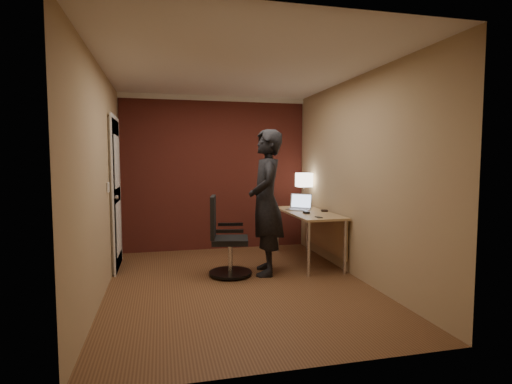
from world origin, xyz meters
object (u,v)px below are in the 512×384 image
laptop (300,205)px  person (266,202)px  office_chair (225,242)px  desk (313,220)px  desk_lamp (304,180)px  phone (319,217)px  mouse (306,212)px  wallet (324,211)px

laptop → person: size_ratio=0.23×
office_chair → person: bearing=-1.3°
laptop → person: person is taller
desk → desk_lamp: (0.09, 0.62, 0.55)m
desk → person: person is taller
laptop → person: bearing=-135.3°
phone → office_chair: office_chair is taller
desk → desk_lamp: desk_lamp is taller
desk_lamp → laptop: size_ratio=1.28×
desk → desk_lamp: 0.83m
mouse → wallet: (0.33, 0.15, -0.01)m
desk_lamp → laptop: (-0.20, -0.36, -0.35)m
desk_lamp → wallet: (0.08, -0.65, -0.41)m
laptop → office_chair: office_chair is taller
office_chair → desk: bearing=17.5°
desk_lamp → person: size_ratio=0.29×
desk → laptop: laptop is taller
desk_lamp → person: 1.41m
desk → office_chair: office_chair is taller
desk_lamp → mouse: (-0.26, -0.80, -0.40)m
mouse → phone: mouse is taller
wallet → office_chair: 1.59m
desk → office_chair: (-1.35, -0.42, -0.16)m
desk_lamp → phone: desk_lamp is taller
wallet → person: 1.08m
office_chair → person: person is taller
office_chair → mouse: bearing=11.8°
wallet → person: size_ratio=0.06×
desk_lamp → phone: size_ratio=4.65×
phone → wallet: size_ratio=1.05×
desk → laptop: bearing=112.8°
phone → office_chair: 1.24m
mouse → phone: bearing=-94.7°
office_chair → person: 0.72m
wallet → phone: bearing=-119.5°
wallet → person: bearing=-157.3°
person → mouse: bearing=122.6°
desk → phone: bearing=-104.3°
wallet → mouse: bearing=-155.6°
desk → wallet: (0.17, -0.03, 0.14)m
phone → office_chair: (-1.20, 0.16, -0.29)m
mouse → office_chair: 1.24m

